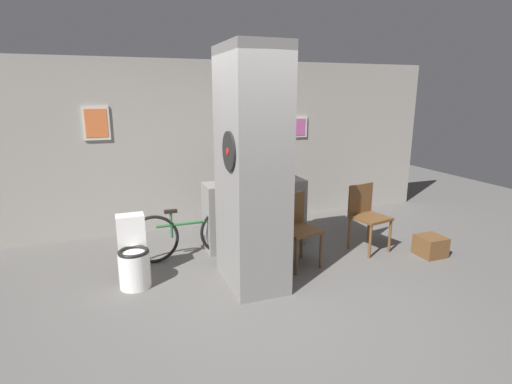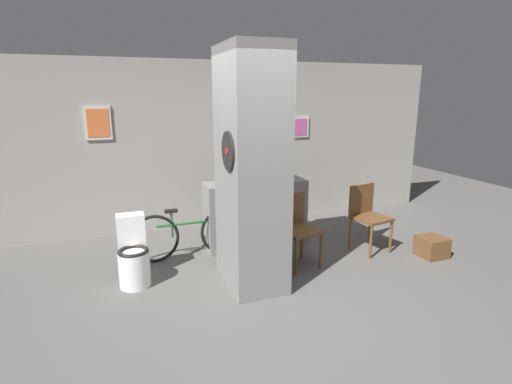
# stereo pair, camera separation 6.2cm
# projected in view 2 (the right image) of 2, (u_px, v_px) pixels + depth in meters

# --- Properties ---
(ground_plane) EXTENTS (14.00, 14.00, 0.00)m
(ground_plane) POSITION_uv_depth(u_px,v_px,m) (270.00, 299.00, 4.21)
(ground_plane) COLOR #5B5956
(wall_back) EXTENTS (8.00, 0.09, 2.60)m
(wall_back) POSITION_uv_depth(u_px,v_px,m) (209.00, 146.00, 6.29)
(wall_back) COLOR gray
(wall_back) RESTS_ON ground_plane
(pillar_center) EXTENTS (0.62, 0.93, 2.60)m
(pillar_center) POSITION_uv_depth(u_px,v_px,m) (251.00, 171.00, 4.30)
(pillar_center) COLOR gray
(pillar_center) RESTS_ON ground_plane
(counter_shelf) EXTENTS (1.42, 0.44, 0.93)m
(counter_shelf) POSITION_uv_depth(u_px,v_px,m) (256.00, 214.00, 5.60)
(counter_shelf) COLOR gray
(counter_shelf) RESTS_ON ground_plane
(toilet) EXTENTS (0.34, 0.50, 0.77)m
(toilet) POSITION_uv_depth(u_px,v_px,m) (133.00, 256.00, 4.49)
(toilet) COLOR white
(toilet) RESTS_ON ground_plane
(chair_near_pillar) EXTENTS (0.51, 0.51, 0.90)m
(chair_near_pillar) POSITION_uv_depth(u_px,v_px,m) (296.00, 225.00, 4.95)
(chair_near_pillar) COLOR brown
(chair_near_pillar) RESTS_ON ground_plane
(chair_by_doorway) EXTENTS (0.51, 0.51, 0.90)m
(chair_by_doorway) POSITION_uv_depth(u_px,v_px,m) (367.00, 214.00, 5.43)
(chair_by_doorway) COLOR brown
(chair_by_doorway) RESTS_ON ground_plane
(bicycle) EXTENTS (1.54, 0.42, 0.68)m
(bicycle) POSITION_uv_depth(u_px,v_px,m) (190.00, 234.00, 5.19)
(bicycle) COLOR black
(bicycle) RESTS_ON ground_plane
(bottle_tall) EXTENTS (0.09, 0.09, 0.29)m
(bottle_tall) POSITION_uv_depth(u_px,v_px,m) (267.00, 174.00, 5.44)
(bottle_tall) COLOR #19598C
(bottle_tall) RESTS_ON counter_shelf
(bottle_short) EXTENTS (0.08, 0.08, 0.20)m
(bottle_short) POSITION_uv_depth(u_px,v_px,m) (273.00, 175.00, 5.57)
(bottle_short) COLOR olive
(bottle_short) RESTS_ON counter_shelf
(floor_crate) EXTENTS (0.33, 0.33, 0.27)m
(floor_crate) POSITION_uv_depth(u_px,v_px,m) (432.00, 247.00, 5.28)
(floor_crate) COLOR brown
(floor_crate) RESTS_ON ground_plane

